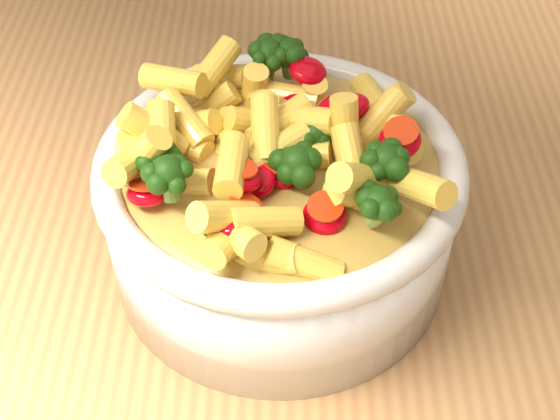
{
  "coord_description": "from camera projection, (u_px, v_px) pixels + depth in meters",
  "views": [
    {
      "loc": [
        -0.04,
        -0.45,
        1.34
      ],
      "look_at": [
        -0.04,
        -0.06,
        0.95
      ],
      "focal_mm": 50.0,
      "sensor_mm": 36.0,
      "label": 1
    }
  ],
  "objects": [
    {
      "name": "serving_bowl",
      "position": [
        280.0,
        209.0,
        0.55
      ],
      "size": [
        0.25,
        0.25,
        0.11
      ],
      "color": "silver",
      "rests_on": "table"
    },
    {
      "name": "pasta_salad",
      "position": [
        280.0,
        135.0,
        0.5
      ],
      "size": [
        0.2,
        0.2,
        0.04
      ],
      "color": "#FBC94F",
      "rests_on": "serving_bowl"
    },
    {
      "name": "table",
      "position": [
        330.0,
        285.0,
        0.7
      ],
      "size": [
        1.2,
        0.8,
        0.9
      ],
      "color": "#AD7F4A",
      "rests_on": "ground"
    }
  ]
}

